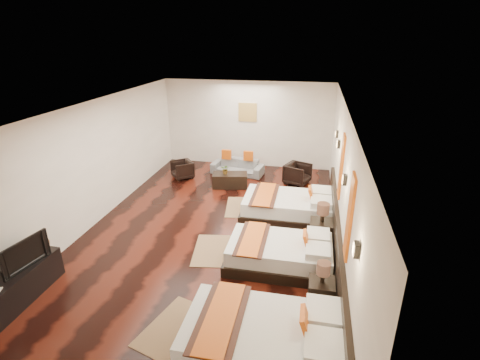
% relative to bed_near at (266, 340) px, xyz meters
% --- Properties ---
extents(floor, '(5.50, 9.50, 0.01)m').
position_rel_bed_near_xyz_m(floor, '(-1.70, 3.03, -0.30)').
color(floor, black).
rests_on(floor, ground).
extents(ceiling, '(5.50, 9.50, 0.01)m').
position_rel_bed_near_xyz_m(ceiling, '(-1.70, 3.03, 2.50)').
color(ceiling, white).
rests_on(ceiling, floor).
extents(back_wall, '(5.50, 0.01, 2.80)m').
position_rel_bed_near_xyz_m(back_wall, '(-1.70, 7.78, 1.10)').
color(back_wall, silver).
rests_on(back_wall, floor).
extents(left_wall, '(0.01, 9.50, 2.80)m').
position_rel_bed_near_xyz_m(left_wall, '(-4.45, 3.03, 1.10)').
color(left_wall, silver).
rests_on(left_wall, floor).
extents(right_wall, '(0.01, 9.50, 2.80)m').
position_rel_bed_near_xyz_m(right_wall, '(1.05, 3.03, 1.10)').
color(right_wall, silver).
rests_on(right_wall, floor).
extents(headboard_panel, '(0.08, 6.60, 0.90)m').
position_rel_bed_near_xyz_m(headboard_panel, '(1.01, 2.23, 0.15)').
color(headboard_panel, black).
rests_on(headboard_panel, floor).
extents(bed_near, '(2.26, 1.42, 0.86)m').
position_rel_bed_near_xyz_m(bed_near, '(0.00, 0.00, 0.00)').
color(bed_near, black).
rests_on(bed_near, floor).
extents(bed_mid, '(2.03, 1.27, 0.77)m').
position_rel_bed_near_xyz_m(bed_mid, '(-0.00, 2.19, -0.03)').
color(bed_mid, black).
rests_on(bed_mid, floor).
extents(bed_far, '(2.20, 1.38, 0.84)m').
position_rel_bed_near_xyz_m(bed_far, '(-0.00, 4.18, -0.01)').
color(bed_far, black).
rests_on(bed_far, floor).
extents(nightstand_a, '(0.42, 0.42, 0.82)m').
position_rel_bed_near_xyz_m(nightstand_a, '(0.75, 1.20, -0.01)').
color(nightstand_a, black).
rests_on(nightstand_a, floor).
extents(nightstand_b, '(0.48, 0.48, 0.94)m').
position_rel_bed_near_xyz_m(nightstand_b, '(0.75, 3.13, 0.03)').
color(nightstand_b, black).
rests_on(nightstand_b, floor).
extents(jute_mat_near, '(1.06, 1.36, 0.01)m').
position_rel_bed_near_xyz_m(jute_mat_near, '(-1.43, 0.24, -0.29)').
color(jute_mat_near, olive).
rests_on(jute_mat_near, floor).
extents(jute_mat_mid, '(0.93, 1.30, 0.01)m').
position_rel_bed_near_xyz_m(jute_mat_mid, '(-1.43, 2.41, -0.29)').
color(jute_mat_mid, olive).
rests_on(jute_mat_mid, floor).
extents(jute_mat_far, '(0.92, 1.30, 0.01)m').
position_rel_bed_near_xyz_m(jute_mat_far, '(-1.25, 4.49, -0.29)').
color(jute_mat_far, olive).
rests_on(jute_mat_far, floor).
extents(tv_console, '(0.50, 1.80, 0.55)m').
position_rel_bed_near_xyz_m(tv_console, '(-4.20, 0.24, -0.02)').
color(tv_console, black).
rests_on(tv_console, floor).
extents(tv, '(0.26, 0.89, 0.51)m').
position_rel_bed_near_xyz_m(tv, '(-4.15, 0.51, 0.51)').
color(tv, black).
rests_on(tv, tv_console).
extents(figurine, '(0.36, 0.36, 0.38)m').
position_rel_bed_near_xyz_m(figurine, '(-4.20, 0.94, 0.44)').
color(figurine, brown).
rests_on(figurine, tv_console).
extents(sofa, '(1.71, 0.88, 0.48)m').
position_rel_bed_near_xyz_m(sofa, '(-1.84, 6.83, -0.06)').
color(sofa, slate).
rests_on(sofa, floor).
extents(armchair_left, '(0.83, 0.83, 0.55)m').
position_rel_bed_near_xyz_m(armchair_left, '(-3.44, 6.15, -0.02)').
color(armchair_left, black).
rests_on(armchair_left, floor).
extents(armchair_right, '(0.88, 0.87, 0.62)m').
position_rel_bed_near_xyz_m(armchair_right, '(0.07, 6.39, 0.01)').
color(armchair_right, black).
rests_on(armchair_right, floor).
extents(coffee_table, '(1.08, 0.68, 0.40)m').
position_rel_bed_near_xyz_m(coffee_table, '(-1.84, 5.78, -0.10)').
color(coffee_table, black).
rests_on(coffee_table, floor).
extents(table_plant, '(0.28, 0.25, 0.27)m').
position_rel_bed_near_xyz_m(table_plant, '(-1.97, 5.75, 0.24)').
color(table_plant, '#24531B').
rests_on(table_plant, coffee_table).
extents(orange_panel_a, '(0.04, 0.40, 1.30)m').
position_rel_bed_near_xyz_m(orange_panel_a, '(1.03, 1.13, 1.40)').
color(orange_panel_a, '#D86014').
rests_on(orange_panel_a, right_wall).
extents(orange_panel_b, '(0.04, 0.40, 1.30)m').
position_rel_bed_near_xyz_m(orange_panel_b, '(1.03, 3.33, 1.40)').
color(orange_panel_b, '#D86014').
rests_on(orange_panel_b, right_wall).
extents(sconce_near, '(0.07, 0.12, 0.18)m').
position_rel_bed_near_xyz_m(sconce_near, '(1.01, 0.03, 1.55)').
color(sconce_near, black).
rests_on(sconce_near, right_wall).
extents(sconce_mid, '(0.07, 0.12, 0.18)m').
position_rel_bed_near_xyz_m(sconce_mid, '(1.01, 2.23, 1.55)').
color(sconce_mid, black).
rests_on(sconce_mid, right_wall).
extents(sconce_far, '(0.07, 0.12, 0.18)m').
position_rel_bed_near_xyz_m(sconce_far, '(1.01, 4.43, 1.55)').
color(sconce_far, black).
rests_on(sconce_far, right_wall).
extents(sconce_lounge, '(0.07, 0.12, 0.18)m').
position_rel_bed_near_xyz_m(sconce_lounge, '(1.01, 5.33, 1.55)').
color(sconce_lounge, black).
rests_on(sconce_lounge, right_wall).
extents(gold_artwork, '(0.60, 0.04, 0.60)m').
position_rel_bed_near_xyz_m(gold_artwork, '(-1.70, 7.76, 1.50)').
color(gold_artwork, '#AD873F').
rests_on(gold_artwork, back_wall).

